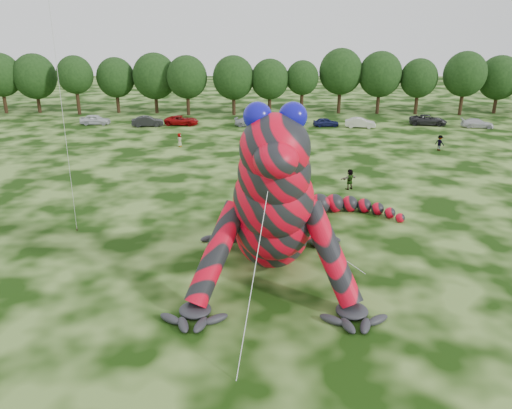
{
  "coord_description": "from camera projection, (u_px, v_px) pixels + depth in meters",
  "views": [
    {
      "loc": [
        -5.76,
        -25.44,
        14.37
      ],
      "look_at": [
        -6.0,
        2.86,
        4.0
      ],
      "focal_mm": 35.0,
      "sensor_mm": 36.0,
      "label": 1
    }
  ],
  "objects": [
    {
      "name": "flying_kite",
      "position": [
        49.0,
        1.0,
        27.9
      ],
      "size": [
        2.33,
        4.45,
        17.58
      ],
      "color": "red",
      "rests_on": "ground"
    },
    {
      "name": "car_1",
      "position": [
        148.0,
        121.0,
        72.78
      ],
      "size": [
        4.72,
        2.31,
        1.49
      ],
      "primitive_type": "imported",
      "rotation": [
        0.0,
        0.0,
        1.74
      ],
      "color": "black",
      "rests_on": "ground"
    },
    {
      "name": "spectator_2",
      "position": [
        440.0,
        143.0,
        58.98
      ],
      "size": [
        1.3,
        1.36,
        1.85
      ],
      "primitive_type": "imported",
      "rotation": [
        0.0,
        0.0,
        2.27
      ],
      "color": "gray",
      "rests_on": "ground"
    },
    {
      "name": "car_7",
      "position": [
        477.0,
        123.0,
        71.91
      ],
      "size": [
        4.71,
        2.55,
        1.3
      ],
      "primitive_type": "imported",
      "rotation": [
        0.0,
        0.0,
        1.4
      ],
      "color": "silver",
      "rests_on": "ground"
    },
    {
      "name": "tree_12",
      "position": [
        418.0,
        87.0,
        81.3
      ],
      "size": [
        5.99,
        5.39,
        8.97
      ],
      "primitive_type": null,
      "color": "black",
      "rests_on": "ground"
    },
    {
      "name": "tree_11",
      "position": [
        380.0,
        83.0,
        81.58
      ],
      "size": [
        7.01,
        6.31,
        10.07
      ],
      "primitive_type": null,
      "color": "black",
      "rests_on": "ground"
    },
    {
      "name": "ground",
      "position": [
        359.0,
        287.0,
        28.78
      ],
      "size": [
        240.0,
        240.0,
        0.0
      ],
      "primitive_type": "plane",
      "color": "#16330A",
      "rests_on": "ground"
    },
    {
      "name": "car_6",
      "position": [
        428.0,
        120.0,
        73.79
      ],
      "size": [
        5.75,
        3.45,
        1.5
      ],
      "primitive_type": "imported",
      "rotation": [
        0.0,
        0.0,
        1.38
      ],
      "color": "#262528",
      "rests_on": "ground"
    },
    {
      "name": "tree_9",
      "position": [
        302.0,
        88.0,
        81.13
      ],
      "size": [
        5.27,
        4.74,
        8.68
      ],
      "primitive_type": null,
      "color": "black",
      "rests_on": "ground"
    },
    {
      "name": "inflatable_gecko",
      "position": [
        272.0,
        177.0,
        30.59
      ],
      "size": [
        18.26,
        21.67,
        10.82
      ],
      "primitive_type": null,
      "rotation": [
        0.0,
        0.0,
        -0.0
      ],
      "color": "red",
      "rests_on": "ground"
    },
    {
      "name": "tree_2",
      "position": [
        36.0,
        83.0,
        82.64
      ],
      "size": [
        7.04,
        6.34,
        9.64
      ],
      "primitive_type": null,
      "color": "black",
      "rests_on": "ground"
    },
    {
      "name": "tree_13",
      "position": [
        464.0,
        83.0,
        80.47
      ],
      "size": [
        6.83,
        6.15,
        10.13
      ],
      "primitive_type": null,
      "color": "black",
      "rests_on": "ground"
    },
    {
      "name": "tree_8",
      "position": [
        270.0,
        87.0,
        80.78
      ],
      "size": [
        6.14,
        5.53,
        8.94
      ],
      "primitive_type": null,
      "color": "black",
      "rests_on": "ground"
    },
    {
      "name": "tree_10",
      "position": [
        340.0,
        81.0,
        81.92
      ],
      "size": [
        7.09,
        6.38,
        10.5
      ],
      "primitive_type": null,
      "color": "black",
      "rests_on": "ground"
    },
    {
      "name": "tree_5",
      "position": [
        155.0,
        83.0,
        82.15
      ],
      "size": [
        7.16,
        6.44,
        9.8
      ],
      "primitive_type": null,
      "color": "black",
      "rests_on": "ground"
    },
    {
      "name": "tree_14",
      "position": [
        498.0,
        85.0,
        82.04
      ],
      "size": [
        6.82,
        6.14,
        9.4
      ],
      "primitive_type": null,
      "color": "black",
      "rests_on": "ground"
    },
    {
      "name": "spectator_1",
      "position": [
        251.0,
        163.0,
        50.99
      ],
      "size": [
        0.8,
        0.94,
        1.68
      ],
      "primitive_type": "imported",
      "rotation": [
        0.0,
        0.0,
        4.93
      ],
      "color": "gray",
      "rests_on": "ground"
    },
    {
      "name": "car_0",
      "position": [
        95.0,
        120.0,
        74.11
      ],
      "size": [
        4.4,
        1.81,
        1.49
      ],
      "primitive_type": "imported",
      "rotation": [
        0.0,
        0.0,
        1.58
      ],
      "color": "silver",
      "rests_on": "ground"
    },
    {
      "name": "car_4",
      "position": [
        326.0,
        122.0,
        72.78
      ],
      "size": [
        3.83,
        1.77,
        1.27
      ],
      "primitive_type": "imported",
      "rotation": [
        0.0,
        0.0,
        1.64
      ],
      "color": "#151B48",
      "rests_on": "ground"
    },
    {
      "name": "tree_3",
      "position": [
        76.0,
        85.0,
        81.02
      ],
      "size": [
        5.81,
        5.23,
        9.44
      ],
      "primitive_type": null,
      "color": "black",
      "rests_on": "ground"
    },
    {
      "name": "tree_6",
      "position": [
        187.0,
        85.0,
        80.51
      ],
      "size": [
        6.52,
        5.86,
        9.49
      ],
      "primitive_type": null,
      "color": "black",
      "rests_on": "ground"
    },
    {
      "name": "car_5",
      "position": [
        360.0,
        123.0,
        71.93
      ],
      "size": [
        4.52,
        2.22,
        1.43
      ],
      "primitive_type": "imported",
      "rotation": [
        0.0,
        0.0,
        1.4
      ],
      "color": "beige",
      "rests_on": "ground"
    },
    {
      "name": "spectator_5",
      "position": [
        350.0,
        179.0,
        45.31
      ],
      "size": [
        1.79,
        1.37,
        1.89
      ],
      "primitive_type": "imported",
      "rotation": [
        0.0,
        0.0,
        3.67
      ],
      "color": "gray",
      "rests_on": "ground"
    },
    {
      "name": "tree_4",
      "position": [
        116.0,
        85.0,
        82.59
      ],
      "size": [
        6.22,
        5.6,
        9.06
      ],
      "primitive_type": null,
      "color": "black",
      "rests_on": "ground"
    },
    {
      "name": "spectator_4",
      "position": [
        180.0,
        140.0,
        60.95
      ],
      "size": [
        0.54,
        0.82,
        1.65
      ],
      "primitive_type": "imported",
      "rotation": [
        0.0,
        0.0,
        1.55
      ],
      "color": "gray",
      "rests_on": "ground"
    },
    {
      "name": "car_3",
      "position": [
        249.0,
        122.0,
        72.83
      ],
      "size": [
        4.56,
        2.51,
        1.25
      ],
      "primitive_type": "imported",
      "rotation": [
        0.0,
        0.0,
        1.39
      ],
      "color": "#ABAFB4",
      "rests_on": "ground"
    },
    {
      "name": "tree_1",
      "position": [
        2.0,
        83.0,
        81.98
      ],
      "size": [
        6.74,
        6.07,
        9.81
      ],
      "primitive_type": null,
      "color": "black",
      "rests_on": "ground"
    },
    {
      "name": "car_2",
      "position": [
        182.0,
        120.0,
        73.82
      ],
      "size": [
        5.23,
        2.83,
        1.39
      ],
      "primitive_type": "imported",
      "rotation": [
        0.0,
        0.0,
        1.46
      ],
      "color": "#9B090B",
      "rests_on": "ground"
    },
    {
      "name": "tree_7",
      "position": [
        234.0,
        85.0,
        80.57
      ],
      "size": [
        6.68,
        6.01,
        9.48
      ],
      "primitive_type": null,
      "color": "black",
      "rests_on": "ground"
    }
  ]
}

